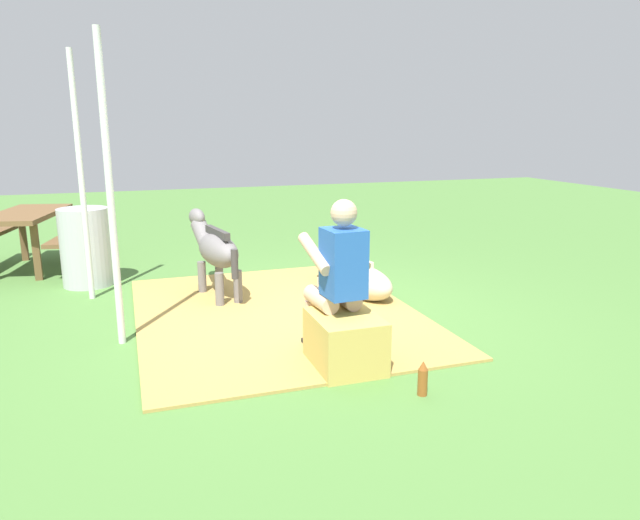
% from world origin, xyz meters
% --- Properties ---
extents(ground_plane, '(24.00, 24.00, 0.00)m').
position_xyz_m(ground_plane, '(0.00, 0.00, 0.00)').
color(ground_plane, '#4C7A38').
extents(hay_patch, '(3.35, 2.66, 0.02)m').
position_xyz_m(hay_patch, '(0.14, 0.25, 0.01)').
color(hay_patch, '#AD8C47').
rests_on(hay_patch, ground).
extents(hay_bale, '(0.61, 0.49, 0.42)m').
position_xyz_m(hay_bale, '(-1.25, 0.07, 0.21)').
color(hay_bale, tan).
rests_on(hay_bale, ground).
extents(person_seated, '(0.68, 0.45, 1.30)m').
position_xyz_m(person_seated, '(-1.09, 0.08, 0.70)').
color(person_seated, '#D8AD8C').
rests_on(person_seated, ground).
extents(pony_standing, '(1.34, 0.47, 0.89)m').
position_xyz_m(pony_standing, '(0.93, 0.72, 0.53)').
color(pony_standing, slate).
rests_on(pony_standing, ground).
extents(pony_lying, '(1.36, 0.64, 0.42)m').
position_xyz_m(pony_lying, '(0.48, -0.73, 0.19)').
color(pony_lying, beige).
rests_on(pony_lying, ground).
extents(soda_bottle, '(0.07, 0.07, 0.25)m').
position_xyz_m(soda_bottle, '(-1.87, -0.26, 0.12)').
color(soda_bottle, brown).
rests_on(soda_bottle, ground).
extents(water_barrel, '(0.56, 0.56, 0.90)m').
position_xyz_m(water_barrel, '(1.90, 2.06, 0.45)').
color(water_barrel, '#B2B2B7').
rests_on(water_barrel, ground).
extents(tent_pole_left, '(0.06, 0.06, 2.56)m').
position_xyz_m(tent_pole_left, '(-0.17, 1.70, 1.28)').
color(tent_pole_left, silver).
rests_on(tent_pole_left, ground).
extents(tent_pole_right, '(0.06, 0.06, 2.56)m').
position_xyz_m(tent_pole_right, '(1.31, 2.00, 1.28)').
color(tent_pole_right, silver).
rests_on(tent_pole_right, ground).
extents(picnic_bench, '(1.75, 1.59, 0.75)m').
position_xyz_m(picnic_bench, '(2.93, 2.79, 0.58)').
color(picnic_bench, brown).
rests_on(picnic_bench, ground).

